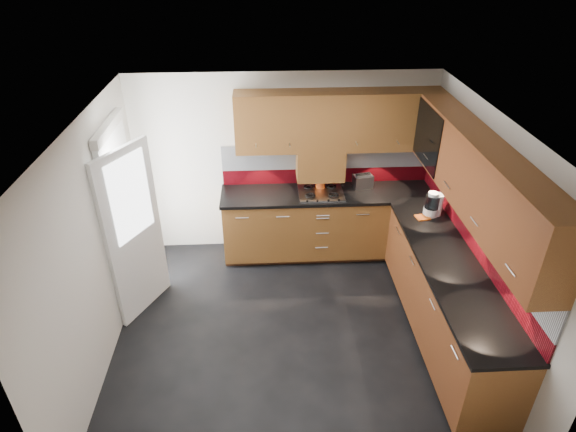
{
  "coord_description": "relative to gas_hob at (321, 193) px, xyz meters",
  "views": [
    {
      "loc": [
        -0.26,
        -3.88,
        3.82
      ],
      "look_at": [
        -0.01,
        0.65,
        1.11
      ],
      "focal_mm": 30.0,
      "sensor_mm": 36.0,
      "label": 1
    }
  ],
  "objects": [
    {
      "name": "room",
      "position": [
        -0.45,
        -1.47,
        0.54
      ],
      "size": [
        4.0,
        3.8,
        2.64
      ],
      "color": "black"
    },
    {
      "name": "base_cabinets",
      "position": [
        0.62,
        -0.75,
        -0.52
      ],
      "size": [
        2.7,
        3.2,
        0.95
      ],
      "color": "#552D13",
      "rests_on": "room"
    },
    {
      "name": "countertop",
      "position": [
        0.6,
        -0.77,
        -0.03
      ],
      "size": [
        2.72,
        3.22,
        0.04
      ],
      "color": "black",
      "rests_on": "base_cabinets"
    },
    {
      "name": "backsplash",
      "position": [
        0.83,
        -0.54,
        0.26
      ],
      "size": [
        2.7,
        3.2,
        0.54
      ],
      "color": "maroon",
      "rests_on": "countertop"
    },
    {
      "name": "upper_cabinets",
      "position": [
        0.78,
        -0.69,
        0.88
      ],
      "size": [
        2.5,
        3.2,
        0.72
      ],
      "color": "#552D13",
      "rests_on": "room"
    },
    {
      "name": "extractor_hood",
      "position": [
        -0.0,
        0.17,
        0.33
      ],
      "size": [
        0.6,
        0.33,
        0.4
      ],
      "primitive_type": "cube",
      "color": "#552D13",
      "rests_on": "room"
    },
    {
      "name": "glass_cabinet",
      "position": [
        1.26,
        -0.4,
        0.91
      ],
      "size": [
        0.32,
        0.8,
        0.66
      ],
      "color": "black",
      "rests_on": "room"
    },
    {
      "name": "back_door",
      "position": [
        -2.23,
        -0.72,
        0.08
      ],
      "size": [
        0.42,
        1.19,
        2.04
      ],
      "color": "white",
      "rests_on": "room"
    },
    {
      "name": "gas_hob",
      "position": [
        0.0,
        0.0,
        0.0
      ],
      "size": [
        0.57,
        0.5,
        0.04
      ],
      "color": "silver",
      "rests_on": "countertop"
    },
    {
      "name": "utensil_pot",
      "position": [
        0.01,
        0.15,
        0.08
      ],
      "size": [
        0.12,
        0.12,
        0.44
      ],
      "color": "#D74B14",
      "rests_on": "countertop"
    },
    {
      "name": "toaster",
      "position": [
        0.56,
        0.15,
        0.07
      ],
      "size": [
        0.27,
        0.19,
        0.18
      ],
      "color": "silver",
      "rests_on": "countertop"
    },
    {
      "name": "food_processor",
      "position": [
        1.22,
        -0.6,
        0.12
      ],
      "size": [
        0.18,
        0.18,
        0.29
      ],
      "color": "white",
      "rests_on": "countertop"
    },
    {
      "name": "paper_towel",
      "position": [
        1.28,
        -0.59,
        0.12
      ],
      "size": [
        0.15,
        0.15,
        0.26
      ],
      "primitive_type": "cylinder",
      "rotation": [
        0.0,
        0.0,
        0.17
      ],
      "color": "white",
      "rests_on": "countertop"
    },
    {
      "name": "orange_cloth",
      "position": [
        1.11,
        -0.66,
        -0.01
      ],
      "size": [
        0.18,
        0.16,
        0.02
      ],
      "primitive_type": "cube",
      "rotation": [
        0.0,
        0.0,
        0.19
      ],
      "color": "#D35817",
      "rests_on": "countertop"
    }
  ]
}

